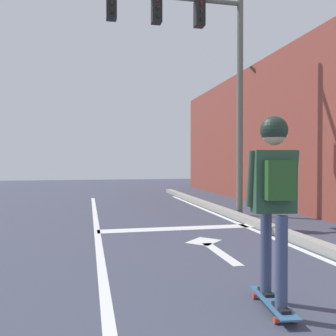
# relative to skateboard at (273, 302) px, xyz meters

# --- Properties ---
(lane_line_center) EXTENTS (0.12, 20.00, 0.01)m
(lane_line_center) POSITION_rel_skateboard_xyz_m (-1.54, 1.04, -0.07)
(lane_line_center) COLOR silver
(lane_line_center) RESTS_ON ground
(stop_bar) EXTENTS (3.29, 0.40, 0.01)m
(stop_bar) POSITION_rel_skateboard_xyz_m (0.10, 4.27, -0.07)
(stop_bar) COLOR silver
(stop_bar) RESTS_ON ground
(lane_arrow_stem) EXTENTS (0.16, 1.40, 0.01)m
(lane_arrow_stem) POSITION_rel_skateboard_xyz_m (0.27, 2.13, -0.07)
(lane_arrow_stem) COLOR silver
(lane_arrow_stem) RESTS_ON ground
(lane_arrow_head) EXTENTS (0.71, 0.71, 0.01)m
(lane_arrow_head) POSITION_rel_skateboard_xyz_m (0.27, 2.98, -0.07)
(lane_arrow_head) COLOR silver
(lane_arrow_head) RESTS_ON ground
(skateboard) EXTENTS (0.29, 0.87, 0.09)m
(skateboard) POSITION_rel_skateboard_xyz_m (0.00, 0.00, 0.00)
(skateboard) COLOR #315B81
(skateboard) RESTS_ON ground
(skater) EXTENTS (0.48, 0.64, 1.75)m
(skater) POSITION_rel_skateboard_xyz_m (-0.00, -0.01, 1.14)
(skater) COLOR #3A4465
(skater) RESTS_ON skateboard
(traffic_signal_mast) EXTENTS (4.47, 0.34, 5.93)m
(traffic_signal_mast) POSITION_rel_skateboard_xyz_m (0.91, 5.77, 4.17)
(traffic_signal_mast) COLOR #5D6558
(traffic_signal_mast) RESTS_ON ground
(roadside_tree) EXTENTS (1.07, 1.04, 4.60)m
(roadside_tree) POSITION_rel_skateboard_xyz_m (4.17, 8.31, 1.97)
(roadside_tree) COLOR brown
(roadside_tree) RESTS_ON ground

